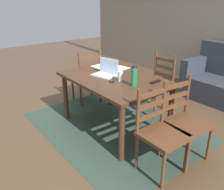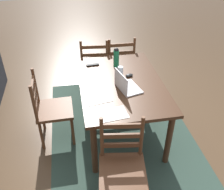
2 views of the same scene
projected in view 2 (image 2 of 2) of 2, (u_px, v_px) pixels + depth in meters
name	position (u px, v px, depth m)	size (l,w,h in m)	color
ground_plane	(120.00, 128.00, 3.58)	(14.00, 14.00, 0.00)	brown
area_rug	(120.00, 128.00, 3.58)	(2.46, 1.86, 0.01)	#2D4238
dining_table	(121.00, 88.00, 3.19)	(1.48, 1.01, 0.76)	#422819
chair_right_far	(95.00, 65.00, 4.11)	(0.48, 0.48, 0.95)	#56331E
chair_right_near	(120.00, 63.00, 4.17)	(0.45, 0.45, 0.95)	#56331E
chair_far_head	(51.00, 109.00, 3.18)	(0.45, 0.45, 0.95)	#56331E
chair_left_far	(122.00, 167.00, 2.45)	(0.50, 0.50, 0.95)	#56331E
laptop	(125.00, 85.00, 2.98)	(0.36, 0.29, 0.23)	silver
water_bottle	(116.00, 57.00, 3.38)	(0.07, 0.07, 0.27)	#197247
drinking_glass	(120.00, 71.00, 3.23)	(0.07, 0.07, 0.13)	silver
computer_mouse	(129.00, 75.00, 3.24)	(0.06, 0.10, 0.03)	black
tv_remote	(93.00, 65.00, 3.47)	(0.04, 0.17, 0.02)	black
paper_stack_left	(98.00, 99.00, 2.85)	(0.21, 0.30, 0.00)	white
paper_stack_right	(113.00, 114.00, 2.63)	(0.21, 0.30, 0.00)	white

